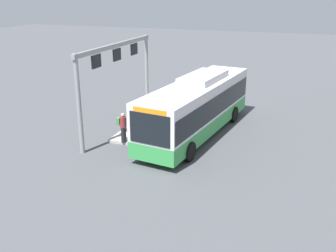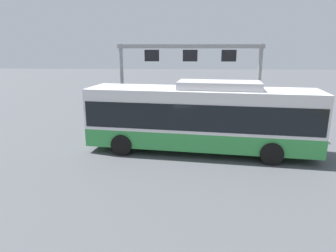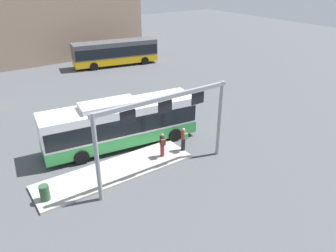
{
  "view_description": "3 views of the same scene",
  "coord_description": "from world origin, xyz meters",
  "px_view_note": "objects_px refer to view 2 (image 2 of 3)",
  "views": [
    {
      "loc": [
        20.51,
        5.81,
        8.1
      ],
      "look_at": [
        3.01,
        -0.69,
        1.43
      ],
      "focal_mm": 40.91,
      "sensor_mm": 36.0,
      "label": 1
    },
    {
      "loc": [
        0.84,
        14.29,
        4.95
      ],
      "look_at": [
        1.58,
        -0.18,
        1.22
      ],
      "focal_mm": 32.44,
      "sensor_mm": 36.0,
      "label": 2
    },
    {
      "loc": [
        -9.03,
        -18.86,
        11.59
      ],
      "look_at": [
        2.67,
        -1.92,
        1.52
      ],
      "focal_mm": 35.03,
      "sensor_mm": 36.0,
      "label": 3
    }
  ],
  "objects_px": {
    "trash_bin": "(307,124)",
    "person_waiting_near": "(174,116)",
    "person_boarding": "(147,115)",
    "bus_main": "(201,115)"
  },
  "relations": [
    {
      "from": "bus_main",
      "to": "trash_bin",
      "type": "bearing_deg",
      "value": -144.96
    },
    {
      "from": "person_waiting_near",
      "to": "trash_bin",
      "type": "distance_m",
      "value": 7.77
    },
    {
      "from": "bus_main",
      "to": "person_boarding",
      "type": "height_order",
      "value": "bus_main"
    },
    {
      "from": "person_boarding",
      "to": "trash_bin",
      "type": "distance_m",
      "value": 9.4
    },
    {
      "from": "trash_bin",
      "to": "person_waiting_near",
      "type": "bearing_deg",
      "value": 1.14
    },
    {
      "from": "bus_main",
      "to": "person_waiting_near",
      "type": "xyz_separation_m",
      "value": [
        1.36,
        -3.18,
        -0.76
      ]
    },
    {
      "from": "person_waiting_near",
      "to": "trash_bin",
      "type": "height_order",
      "value": "person_waiting_near"
    },
    {
      "from": "person_boarding",
      "to": "person_waiting_near",
      "type": "relative_size",
      "value": 1.0
    },
    {
      "from": "bus_main",
      "to": "person_boarding",
      "type": "bearing_deg",
      "value": -40.53
    },
    {
      "from": "person_boarding",
      "to": "person_waiting_near",
      "type": "distance_m",
      "value": 1.64
    }
  ]
}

